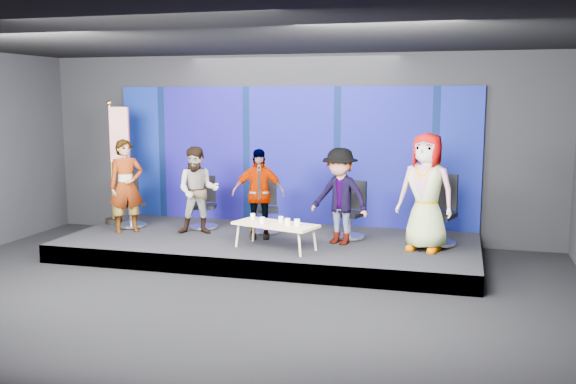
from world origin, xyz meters
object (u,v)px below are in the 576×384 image
(chair_d, at_px, (351,219))
(mug_d, at_px, (287,222))
(panelist_a, at_px, (126,186))
(mug_a, at_px, (253,216))
(panelist_d, at_px, (340,196))
(mug_c, at_px, (281,219))
(coffee_table, at_px, (275,225))
(flag_stand, at_px, (117,159))
(panelist_e, at_px, (426,192))
(chair_b, at_px, (204,211))
(chair_c, at_px, (266,215))
(chair_a, at_px, (130,208))
(panelist_c, at_px, (258,194))
(mug_b, at_px, (262,220))
(panelist_b, at_px, (198,191))
(mug_e, at_px, (297,223))
(chair_e, at_px, (438,222))

(chair_d, relative_size, mug_d, 9.14)
(panelist_a, xyz_separation_m, mug_a, (2.47, -0.30, -0.37))
(panelist_d, xyz_separation_m, mug_c, (-0.87, -0.49, -0.33))
(coffee_table, relative_size, mug_c, 16.15)
(mug_c, xyz_separation_m, flag_stand, (-3.50, 1.01, 0.78))
(mug_d, bearing_deg, mug_a, 153.53)
(panelist_e, xyz_separation_m, mug_a, (-2.77, -0.29, -0.47))
(mug_c, bearing_deg, mug_d, -52.89)
(chair_b, height_order, chair_d, chair_d)
(panelist_a, height_order, panelist_e, panelist_e)
(chair_b, height_order, chair_c, chair_b)
(chair_a, height_order, mug_a, chair_a)
(chair_a, bearing_deg, panelist_c, -47.27)
(panelist_a, xyz_separation_m, mug_b, (2.73, -0.60, -0.37))
(panelist_c, bearing_deg, chair_a, 155.32)
(panelist_c, relative_size, mug_d, 14.33)
(mug_a, bearing_deg, flag_stand, 163.37)
(flag_stand, bearing_deg, mug_c, -19.99)
(chair_a, height_order, coffee_table, chair_a)
(chair_c, distance_m, flag_stand, 3.07)
(mug_b, bearing_deg, chair_d, 43.64)
(chair_c, relative_size, flag_stand, 0.41)
(panelist_b, height_order, mug_a, panelist_b)
(panelist_a, relative_size, chair_d, 1.69)
(chair_a, xyz_separation_m, chair_c, (2.61, 0.19, -0.03))
(chair_a, distance_m, mug_c, 3.31)
(panelist_d, xyz_separation_m, mug_e, (-0.53, -0.73, -0.33))
(panelist_d, height_order, coffee_table, panelist_d)
(panelist_b, xyz_separation_m, coffee_table, (1.64, -0.74, -0.39))
(panelist_c, relative_size, chair_e, 1.34)
(chair_b, bearing_deg, chair_a, 175.01)
(chair_b, relative_size, mug_c, 10.57)
(panelist_b, distance_m, mug_d, 2.06)
(panelist_c, bearing_deg, flag_stand, 153.38)
(chair_b, height_order, panelist_d, panelist_d)
(panelist_e, distance_m, mug_e, 2.08)
(mug_b, height_order, flag_stand, flag_stand)
(panelist_a, relative_size, panelist_d, 1.05)
(panelist_a, xyz_separation_m, chair_d, (3.95, 0.57, -0.51))
(chair_a, xyz_separation_m, mug_a, (2.67, -0.75, 0.12))
(chair_c, height_order, mug_e, chair_c)
(mug_b, bearing_deg, chair_e, 21.58)
(panelist_d, relative_size, mug_e, 14.87)
(panelist_d, bearing_deg, chair_b, -174.11)
(mug_b, distance_m, mug_e, 0.59)
(panelist_d, bearing_deg, panelist_a, -160.07)
(mug_a, height_order, mug_c, mug_a)
(panelist_c, relative_size, chair_d, 1.57)
(mug_d, bearing_deg, chair_c, 120.21)
(panelist_c, height_order, chair_e, panelist_c)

